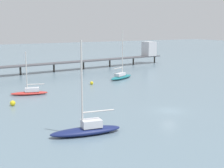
{
  "coord_description": "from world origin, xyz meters",
  "views": [
    {
      "loc": [
        -32.83,
        -38.42,
        13.09
      ],
      "look_at": [
        0.0,
        17.71,
        1.5
      ],
      "focal_mm": 52.87,
      "sensor_mm": 36.0,
      "label": 1
    }
  ],
  "objects_px": {
    "sailboat_navy": "(87,129)",
    "mooring_buoy_outer": "(92,83)",
    "pier": "(100,56)",
    "sailboat_red": "(30,92)",
    "sailboat_teal": "(121,76)",
    "mooring_buoy_inner": "(13,103)"
  },
  "relations": [
    {
      "from": "sailboat_navy",
      "to": "mooring_buoy_outer",
      "type": "height_order",
      "value": "sailboat_navy"
    },
    {
      "from": "sailboat_teal",
      "to": "mooring_buoy_inner",
      "type": "bearing_deg",
      "value": -154.29
    },
    {
      "from": "pier",
      "to": "sailboat_red",
      "type": "xyz_separation_m",
      "value": [
        -31.11,
        -29.6,
        -2.91
      ]
    },
    {
      "from": "mooring_buoy_outer",
      "to": "sailboat_navy",
      "type": "bearing_deg",
      "value": -117.83
    },
    {
      "from": "sailboat_navy",
      "to": "sailboat_teal",
      "type": "bearing_deg",
      "value": 52.49
    },
    {
      "from": "sailboat_red",
      "to": "mooring_buoy_outer",
      "type": "bearing_deg",
      "value": 14.06
    },
    {
      "from": "sailboat_navy",
      "to": "mooring_buoy_outer",
      "type": "xyz_separation_m",
      "value": [
        16.01,
        30.33,
        -0.36
      ]
    },
    {
      "from": "sailboat_teal",
      "to": "sailboat_red",
      "type": "height_order",
      "value": "sailboat_teal"
    },
    {
      "from": "pier",
      "to": "mooring_buoy_outer",
      "type": "height_order",
      "value": "pier"
    },
    {
      "from": "mooring_buoy_inner",
      "to": "sailboat_navy",
      "type": "bearing_deg",
      "value": -77.71
    },
    {
      "from": "pier",
      "to": "mooring_buoy_outer",
      "type": "distance_m",
      "value": 30.5
    },
    {
      "from": "sailboat_teal",
      "to": "sailboat_navy",
      "type": "bearing_deg",
      "value": -127.51
    },
    {
      "from": "pier",
      "to": "sailboat_red",
      "type": "distance_m",
      "value": 43.04
    },
    {
      "from": "sailboat_teal",
      "to": "mooring_buoy_outer",
      "type": "distance_m",
      "value": 10.45
    },
    {
      "from": "mooring_buoy_outer",
      "to": "sailboat_red",
      "type": "bearing_deg",
      "value": -165.94
    },
    {
      "from": "mooring_buoy_inner",
      "to": "mooring_buoy_outer",
      "type": "xyz_separation_m",
      "value": [
        20.2,
        11.09,
        -0.07
      ]
    },
    {
      "from": "mooring_buoy_inner",
      "to": "sailboat_teal",
      "type": "bearing_deg",
      "value": 25.71
    },
    {
      "from": "sailboat_navy",
      "to": "mooring_buoy_inner",
      "type": "xyz_separation_m",
      "value": [
        -4.19,
        19.23,
        -0.29
      ]
    },
    {
      "from": "sailboat_teal",
      "to": "sailboat_navy",
      "type": "height_order",
      "value": "sailboat_teal"
    },
    {
      "from": "mooring_buoy_inner",
      "to": "mooring_buoy_outer",
      "type": "relative_size",
      "value": 1.19
    },
    {
      "from": "sailboat_red",
      "to": "mooring_buoy_outer",
      "type": "distance_m",
      "value": 15.63
    },
    {
      "from": "sailboat_red",
      "to": "sailboat_navy",
      "type": "bearing_deg",
      "value": -91.84
    }
  ]
}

